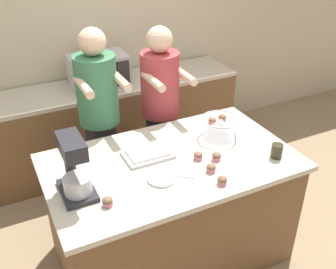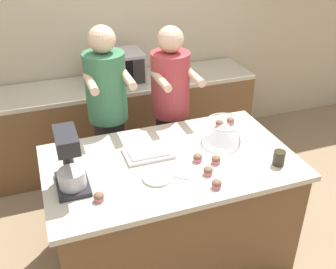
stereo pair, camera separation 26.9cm
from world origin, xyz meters
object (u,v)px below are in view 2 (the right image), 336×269
object	(u,v)px
knife	(171,176)
cupcake_3	(230,121)
person_left	(109,121)
cupcake_5	(219,124)
microwave_oven	(115,68)
cupcake_7	(216,160)
drinking_glass	(279,158)
small_plate	(157,178)
mixing_bowl	(225,130)
person_right	(170,114)
cupcake_2	(74,148)
cupcake_1	(198,158)
stand_mixer	(70,163)
cupcake_0	(99,197)
cupcake_6	(217,184)
cupcake_4	(208,171)
baking_tray	(148,153)

from	to	relation	value
knife	cupcake_3	bearing A→B (deg)	36.17
person_left	cupcake_5	distance (m)	0.92
microwave_oven	cupcake_7	bearing A→B (deg)	-79.17
drinking_glass	cupcake_3	size ratio (longest dim) A/B	1.63
drinking_glass	small_plate	bearing A→B (deg)	171.70
mixing_bowl	person_right	bearing A→B (deg)	108.50
mixing_bowl	cupcake_2	world-z (taller)	mixing_bowl
cupcake_1	cupcake_2	world-z (taller)	same
cupcake_1	cupcake_5	world-z (taller)	same
stand_mixer	cupcake_0	world-z (taller)	stand_mixer
cupcake_5	microwave_oven	bearing A→B (deg)	115.57
cupcake_5	cupcake_7	world-z (taller)	same
person_left	small_plate	xyz separation A→B (m)	(0.12, -0.93, 0.02)
drinking_glass	knife	xyz separation A→B (m)	(-0.74, 0.12, -0.05)
small_plate	cupcake_6	world-z (taller)	cupcake_6
cupcake_1	cupcake_5	bearing A→B (deg)	47.62
cupcake_4	cupcake_3	bearing A→B (deg)	51.09
baking_tray	drinking_glass	distance (m)	0.91
small_plate	knife	bearing A→B (deg)	-3.13
person_left	microwave_oven	xyz separation A→B (m)	(0.24, 0.76, 0.17)
mixing_bowl	cupcake_0	size ratio (longest dim) A/B	4.64
baking_tray	cupcake_7	distance (m)	0.48
drinking_glass	cupcake_4	xyz separation A→B (m)	(-0.50, 0.05, -0.02)
person_left	knife	bearing A→B (deg)	-77.09
cupcake_0	cupcake_4	world-z (taller)	same
mixing_bowl	baking_tray	size ratio (longest dim) A/B	0.87
drinking_glass	cupcake_6	size ratio (longest dim) A/B	1.63
cupcake_7	cupcake_1	bearing A→B (deg)	149.71
microwave_oven	cupcake_3	xyz separation A→B (m)	(0.67, -1.18, -0.12)
stand_mixer	knife	bearing A→B (deg)	-10.28
stand_mixer	cupcake_7	xyz separation A→B (m)	(0.96, -0.07, -0.15)
cupcake_0	cupcake_4	bearing A→B (deg)	1.79
mixing_bowl	small_plate	bearing A→B (deg)	-154.55
cupcake_1	cupcake_3	distance (m)	0.62
cupcake_2	mixing_bowl	bearing A→B (deg)	-10.79
cupcake_6	cupcake_4	bearing A→B (deg)	86.63
person_right	baking_tray	distance (m)	0.75
cupcake_4	cupcake_6	world-z (taller)	same
stand_mixer	microwave_oven	size ratio (longest dim) A/B	0.72
cupcake_3	cupcake_4	distance (m)	0.74
small_plate	baking_tray	bearing A→B (deg)	84.09
microwave_oven	cupcake_3	bearing A→B (deg)	-60.31
person_left	cupcake_4	xyz separation A→B (m)	(0.45, -1.00, 0.04)
cupcake_3	microwave_oven	bearing A→B (deg)	119.69
baking_tray	cupcake_2	xyz separation A→B (m)	(-0.49, 0.22, 0.01)
microwave_oven	small_plate	xyz separation A→B (m)	(-0.12, -1.68, -0.14)
mixing_bowl	cupcake_3	world-z (taller)	mixing_bowl
cupcake_0	cupcake_7	bearing A→B (deg)	8.54
stand_mixer	mixing_bowl	bearing A→B (deg)	9.58
cupcake_3	cupcake_6	world-z (taller)	same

